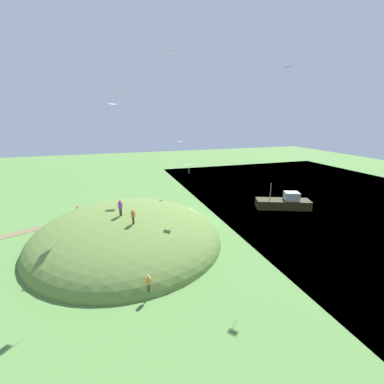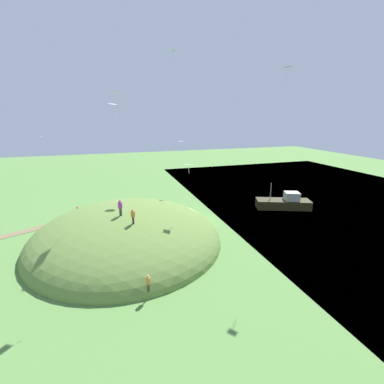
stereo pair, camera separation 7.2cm
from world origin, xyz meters
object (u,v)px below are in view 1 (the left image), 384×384
at_px(person_near_shore, 133,215).
at_px(kite_3, 288,68).
at_px(kite_4, 41,137).
at_px(kite_6, 188,165).
at_px(person_walking_path, 148,281).
at_px(kite_2, 116,94).
at_px(boat_on_lake, 284,203).
at_px(kite_1, 172,51).
at_px(kite_5, 47,109).
at_px(person_with_child, 78,210).
at_px(kite_7, 113,105).
at_px(kite_0, 181,142).
at_px(person_on_hilltop, 120,206).

distance_m(person_near_shore, kite_3, 21.40).
height_order(kite_4, kite_6, kite_4).
xyz_separation_m(person_walking_path, kite_2, (0.78, -14.21, 15.45)).
bearing_deg(boat_on_lake, kite_6, -138.44).
height_order(boat_on_lake, kite_1, kite_1).
relative_size(boat_on_lake, person_walking_path, 5.77).
height_order(kite_3, kite_6, kite_3).
bearing_deg(person_walking_path, kite_5, 67.00).
bearing_deg(person_near_shore, person_with_child, 46.20).
height_order(kite_2, kite_4, kite_2).
bearing_deg(kite_7, kite_6, -159.92).
height_order(kite_2, kite_7, kite_2).
bearing_deg(boat_on_lake, kite_5, -171.63).
bearing_deg(kite_4, person_walking_path, 113.15).
xyz_separation_m(kite_2, kite_6, (-6.99, 5.07, -7.77)).
xyz_separation_m(kite_0, kite_1, (0.47, -2.38, 12.95)).
bearing_deg(person_with_child, kite_0, -6.03).
xyz_separation_m(person_on_hilltop, kite_3, (-16.73, 4.83, 14.12)).
height_order(kite_1, kite_5, kite_1).
bearing_deg(kite_3, person_with_child, -36.79).
bearing_deg(boat_on_lake, kite_2, -154.59).
distance_m(person_with_child, kite_3, 33.44).
xyz_separation_m(person_on_hilltop, kite_7, (0.06, 3.60, 10.51)).
xyz_separation_m(boat_on_lake, kite_7, (26.27, 9.48, 14.65)).
xyz_separation_m(kite_1, kite_7, (9.59, 16.59, -8.25)).
distance_m(kite_4, kite_5, 5.69).
xyz_separation_m(person_walking_path, kite_6, (-6.21, -9.14, 7.68)).
distance_m(boat_on_lake, kite_5, 38.45).
bearing_deg(kite_4, kite_7, 115.88).
bearing_deg(person_with_child, person_on_hilltop, -65.17).
distance_m(person_on_hilltop, kite_3, 22.42).
distance_m(boat_on_lake, kite_4, 39.87).
relative_size(kite_2, kite_5, 1.16).
relative_size(person_walking_path, kite_4, 1.04).
bearing_deg(kite_1, kite_5, -3.72).
bearing_deg(boat_on_lake, kite_0, -174.43).
height_order(person_on_hilltop, kite_0, kite_0).
bearing_deg(kite_6, person_on_hilltop, -5.89).
xyz_separation_m(kite_2, kite_7, (0.70, 7.88, -1.53)).
distance_m(kite_0, kite_3, 18.78).
bearing_deg(kite_5, kite_1, 176.28).
xyz_separation_m(person_with_child, person_near_shore, (-6.94, 14.34, 3.63)).
relative_size(kite_1, kite_5, 1.18).
bearing_deg(person_with_child, kite_4, 128.16).
relative_size(kite_1, kite_4, 1.43).
relative_size(person_near_shore, kite_3, 1.05).
bearing_deg(kite_2, boat_on_lake, -176.42).
relative_size(person_on_hilltop, kite_1, 0.85).
relative_size(kite_6, kite_7, 0.76).
bearing_deg(person_on_hilltop, person_with_child, -22.29).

